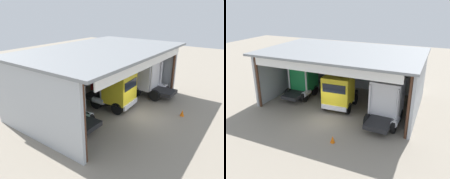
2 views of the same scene
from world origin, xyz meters
TOP-DOWN VIEW (x-y plane):
  - ground_plane at (0.00, 0.00)m, footprint 80.00×80.00m
  - workshop_shed at (0.00, 5.48)m, footprint 15.27×10.05m
  - truck_green_left_bay at (-4.67, 4.34)m, footprint 2.51×4.47m
  - truck_yellow_center_right_bay at (0.27, 2.90)m, footprint 2.92×4.86m
  - truck_white_center_bay at (5.00, 2.12)m, footprint 2.77×4.58m
  - oil_drum at (-2.51, 8.38)m, footprint 0.58×0.58m
  - tool_cart at (2.80, 7.60)m, footprint 0.90×0.60m
  - traffic_cone at (2.20, -2.69)m, footprint 0.36×0.36m

SIDE VIEW (x-z plane):
  - ground_plane at x=0.00m, z-range 0.00..0.00m
  - traffic_cone at x=2.20m, z-range 0.00..0.56m
  - oil_drum at x=-2.51m, z-range 0.00..0.89m
  - tool_cart at x=2.80m, z-range 0.00..1.00m
  - truck_yellow_center_right_bay at x=0.27m, z-range 0.09..3.54m
  - truck_white_center_bay at x=5.00m, z-range 0.09..3.86m
  - truck_green_left_bay at x=-4.67m, z-range 0.09..3.87m
  - workshop_shed at x=0.00m, z-range 1.06..6.55m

